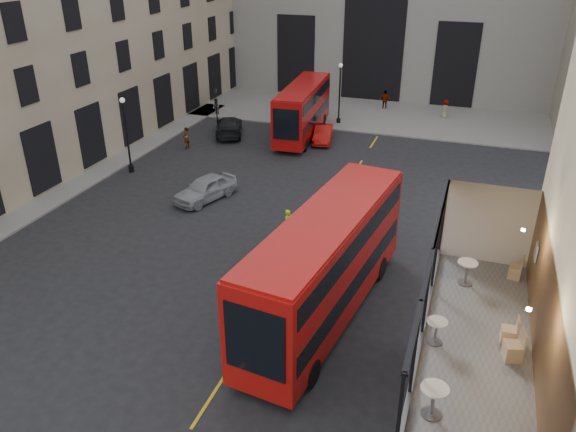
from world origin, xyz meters
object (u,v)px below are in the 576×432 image
(cafe_table_far, at_px, (467,269))
(cafe_chair_c, at_px, (509,334))
(bus_near, at_px, (326,261))
(pedestrian_c, at_px, (385,100))
(street_lamp_a, at_px, (127,140))
(cafe_table_near, at_px, (434,397))
(street_lamp_b, at_px, (339,97))
(bicycle, at_px, (324,205))
(cafe_chair_b, at_px, (513,350))
(cafe_chair_d, at_px, (515,271))
(pedestrian_b, at_px, (303,111))
(cyclist, at_px, (289,224))
(pedestrian_e, at_px, (186,138))
(pedestrian_d, at_px, (445,109))
(car_b, at_px, (323,134))
(pedestrian_a, at_px, (216,107))
(car_c, at_px, (229,126))
(bus_far, at_px, (303,108))
(traffic_light_near, at_px, (328,207))
(car_a, at_px, (205,188))
(cafe_table_mid, at_px, (436,328))
(traffic_light_far, at_px, (216,105))

(cafe_table_far, relative_size, cafe_chair_c, 0.98)
(cafe_table_far, bearing_deg, bus_near, 151.95)
(pedestrian_c, bearing_deg, street_lamp_a, 44.49)
(bus_near, height_order, cafe_chair_c, cafe_chair_c)
(cafe_table_near, xyz_separation_m, cafe_table_far, (0.43, 6.19, -0.02))
(street_lamp_b, xyz_separation_m, bicycle, (3.70, -17.83, -1.94))
(cafe_chair_b, xyz_separation_m, cafe_chair_d, (0.13, 4.33, -0.03))
(street_lamp_a, bearing_deg, pedestrian_b, 65.21)
(street_lamp_a, distance_m, pedestrian_b, 18.14)
(cyclist, height_order, pedestrian_e, pedestrian_e)
(pedestrian_d, distance_m, cafe_chair_c, 38.66)
(car_b, distance_m, pedestrian_c, 11.60)
(cafe_table_near, bearing_deg, pedestrian_a, 122.77)
(pedestrian_b, height_order, cafe_chair_c, cafe_chair_c)
(cyclist, xyz_separation_m, cafe_chair_d, (10.82, -8.15, 3.99))
(car_c, distance_m, pedestrian_d, 19.91)
(cafe_chair_d, bearing_deg, car_c, 132.08)
(bus_far, relative_size, cyclist, 6.29)
(pedestrian_b, bearing_deg, cafe_chair_d, -121.23)
(traffic_light_near, height_order, street_lamp_a, street_lamp_a)
(bus_far, relative_size, cafe_chair_c, 12.92)
(cafe_chair_c, bearing_deg, cafe_table_far, 116.18)
(car_a, distance_m, cafe_table_far, 20.51)
(street_lamp_a, bearing_deg, bus_far, 52.81)
(cafe_table_near, height_order, cafe_chair_c, cafe_table_near)
(street_lamp_a, height_order, street_lamp_b, same)
(pedestrian_e, bearing_deg, cafe_table_mid, 47.29)
(traffic_light_far, distance_m, bus_near, 26.74)
(pedestrian_d, height_order, pedestrian_e, pedestrian_d)
(pedestrian_a, xyz_separation_m, cafe_table_far, (23.43, -29.54, 4.35))
(bicycle, distance_m, pedestrian_c, 23.85)
(street_lamp_a, height_order, cafe_chair_b, cafe_chair_b)
(bus_near, distance_m, bicycle, 10.58)
(cyclist, bearing_deg, cafe_table_mid, -122.25)
(traffic_light_near, height_order, car_c, traffic_light_near)
(bicycle, height_order, cafe_table_near, cafe_table_near)
(car_a, height_order, cafe_table_far, cafe_table_far)
(bicycle, distance_m, cafe_chair_b, 19.52)
(pedestrian_d, bearing_deg, bus_far, 109.01)
(bus_near, height_order, car_a, bus_near)
(cyclist, relative_size, cafe_table_far, 2.10)
(street_lamp_b, relative_size, cafe_chair_c, 6.40)
(traffic_light_near, relative_size, bicycle, 2.22)
(bus_far, height_order, car_b, bus_far)
(car_c, bearing_deg, cafe_chair_b, 104.65)
(street_lamp_a, xyz_separation_m, cafe_chair_b, (24.44, -18.16, 2.49))
(street_lamp_b, xyz_separation_m, cyclist, (2.74, -21.68, -1.54))
(pedestrian_e, bearing_deg, pedestrian_d, 135.18)
(cafe_chair_b, bearing_deg, cafe_table_mid, 179.49)
(traffic_light_near, bearing_deg, pedestrian_b, 110.60)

